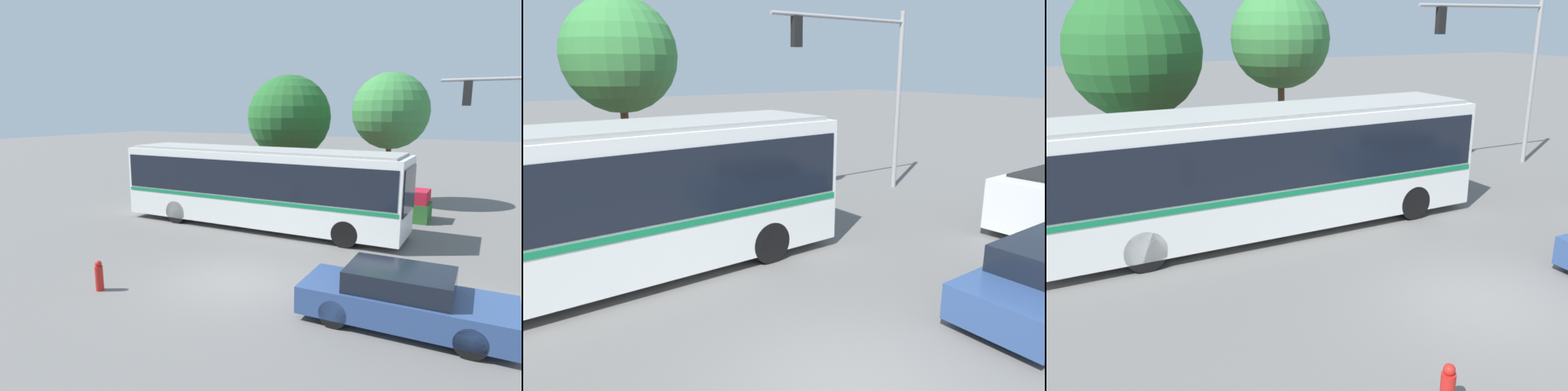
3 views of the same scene
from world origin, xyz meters
The scene contains 7 objects.
ground_plane centered at (0.00, 0.00, 0.00)m, with size 140.00×140.00×0.00m, color slate.
city_bus centered at (-2.36, 5.73, 1.90)m, with size 12.27×2.73×3.35m.
sedan_foreground centered at (4.86, -0.49, 0.65)m, with size 4.75×1.95×1.36m.
flowering_hedge centered at (-0.40, 10.04, 0.70)m, with size 8.66×1.38×1.42m.
street_tree_left centered at (-4.32, 12.79, 4.51)m, with size 4.73×4.73×6.88m.
street_tree_centre centered at (1.32, 12.95, 4.87)m, with size 3.90×3.90×6.83m.
fire_hydrant centered at (-2.93, -2.41, 0.41)m, with size 0.22×0.22×0.86m.
Camera 1 is at (6.61, -10.48, 4.94)m, focal length 30.65 mm.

